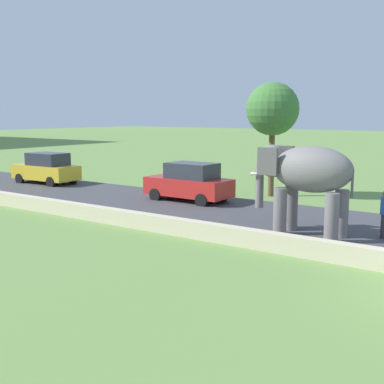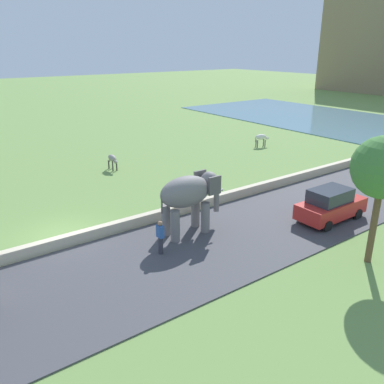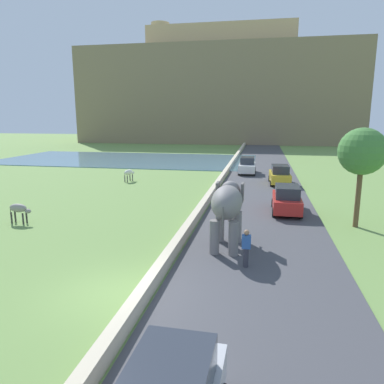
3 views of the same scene
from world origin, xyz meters
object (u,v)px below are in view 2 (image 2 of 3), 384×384
elephant (189,195)px  cow_grey (112,159)px  person_beside_elephant (160,237)px  car_red (331,205)px  cow_white (261,138)px

elephant → cow_grey: elephant is taller
person_beside_elephant → car_red: 9.43m
car_red → cow_grey: 16.14m
cow_white → elephant: bearing=-55.8°
elephant → cow_white: bearing=124.2°
cow_grey → car_red: bearing=18.8°
car_red → cow_white: size_ratio=2.83×
cow_grey → elephant: bearing=-7.8°
car_red → cow_white: bearing=147.0°
elephant → person_beside_elephant: bearing=-66.5°
cow_grey → person_beside_elephant: bearing=-16.8°
elephant → cow_grey: bearing=172.2°
car_red → cow_grey: (-15.28, -5.21, -0.06)m
elephant → person_beside_elephant: elephant is taller
person_beside_elephant → car_red: size_ratio=0.41×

